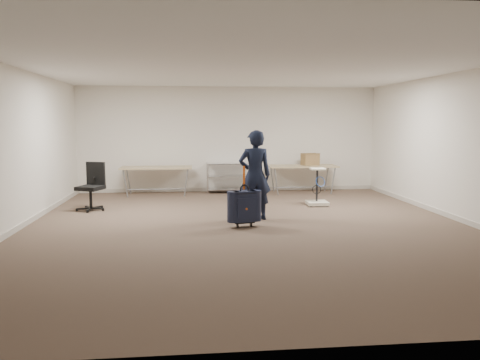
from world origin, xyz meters
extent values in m
plane|color=#4D3E2E|center=(0.00, 0.00, 0.00)|extent=(9.00, 9.00, 0.00)
plane|color=white|center=(0.00, 4.50, 1.40)|extent=(8.00, 0.00, 8.00)
plane|color=white|center=(0.00, -4.50, 1.40)|extent=(8.00, 0.00, 8.00)
plane|color=white|center=(-4.00, 0.00, 1.40)|extent=(0.00, 9.00, 9.00)
plane|color=white|center=(4.00, 0.00, 1.40)|extent=(0.00, 9.00, 9.00)
plane|color=white|center=(0.00, 0.00, 2.80)|extent=(8.00, 8.00, 0.00)
cube|color=beige|center=(0.00, 4.49, 0.05)|extent=(8.00, 0.02, 0.10)
cube|color=beige|center=(-3.99, 0.00, 0.05)|extent=(0.02, 9.00, 0.10)
cube|color=beige|center=(3.99, 0.00, 0.05)|extent=(0.02, 9.00, 0.10)
cube|color=tan|center=(-1.90, 3.95, 0.71)|extent=(1.80, 0.75, 0.03)
cylinder|color=gray|center=(-1.90, 3.95, 0.15)|extent=(1.50, 0.02, 0.02)
cylinder|color=gray|center=(-2.65, 3.65, 0.35)|extent=(0.13, 0.04, 0.69)
cylinder|color=gray|center=(-1.15, 3.65, 0.35)|extent=(0.13, 0.04, 0.69)
cylinder|color=gray|center=(-2.65, 4.25, 0.35)|extent=(0.13, 0.04, 0.69)
cylinder|color=gray|center=(-1.15, 4.25, 0.35)|extent=(0.13, 0.04, 0.69)
cube|color=tan|center=(1.90, 3.95, 0.71)|extent=(1.80, 0.75, 0.03)
cylinder|color=gray|center=(1.90, 3.95, 0.15)|extent=(1.50, 0.02, 0.02)
cylinder|color=gray|center=(1.15, 3.65, 0.35)|extent=(0.13, 0.04, 0.69)
cylinder|color=gray|center=(2.65, 3.65, 0.35)|extent=(0.13, 0.04, 0.69)
cylinder|color=gray|center=(1.15, 4.25, 0.35)|extent=(0.13, 0.04, 0.69)
cylinder|color=gray|center=(2.65, 4.25, 0.35)|extent=(0.13, 0.04, 0.69)
cylinder|color=silver|center=(-0.60, 3.98, 0.40)|extent=(0.02, 0.02, 0.80)
cylinder|color=silver|center=(0.60, 3.98, 0.40)|extent=(0.02, 0.02, 0.80)
cylinder|color=silver|center=(-0.60, 4.42, 0.40)|extent=(0.02, 0.02, 0.80)
cylinder|color=silver|center=(0.60, 4.42, 0.40)|extent=(0.02, 0.02, 0.80)
cube|color=silver|center=(0.00, 4.20, 0.10)|extent=(1.20, 0.45, 0.02)
cube|color=silver|center=(0.00, 4.20, 0.45)|extent=(1.20, 0.45, 0.02)
cube|color=silver|center=(0.00, 4.20, 0.78)|extent=(1.20, 0.45, 0.01)
imported|color=black|center=(0.20, 0.70, 0.86)|extent=(0.64, 0.44, 1.71)
cube|color=black|center=(-0.08, 0.04, 0.38)|extent=(0.44, 0.31, 0.55)
cube|color=black|center=(-0.08, 0.06, 0.09)|extent=(0.39, 0.23, 0.03)
cylinder|color=black|center=(-0.20, 0.02, 0.04)|extent=(0.04, 0.08, 0.07)
cylinder|color=black|center=(0.04, 0.06, 0.04)|extent=(0.04, 0.08, 0.07)
torus|color=black|center=(-0.08, 0.04, 0.68)|extent=(0.17, 0.06, 0.17)
cube|color=#E4560C|center=(-0.08, 0.06, 0.88)|extent=(0.04, 0.01, 0.42)
cylinder|color=black|center=(-3.14, 1.96, 0.05)|extent=(0.61, 0.61, 0.09)
cylinder|color=black|center=(-3.14, 1.96, 0.26)|extent=(0.06, 0.06, 0.41)
cube|color=black|center=(-3.14, 1.96, 0.48)|extent=(0.61, 0.61, 0.08)
cube|color=black|center=(-3.06, 2.17, 0.77)|extent=(0.42, 0.21, 0.49)
cube|color=beige|center=(1.80, 2.06, 0.06)|extent=(0.47, 0.47, 0.07)
cylinder|color=black|center=(1.61, 1.87, 0.02)|extent=(0.06, 0.06, 0.04)
cylinder|color=black|center=(1.80, 2.10, 0.46)|extent=(0.05, 0.05, 0.73)
cube|color=beige|center=(1.80, 2.06, 0.83)|extent=(0.33, 0.29, 0.04)
torus|color=blue|center=(1.84, 1.98, 0.55)|extent=(0.24, 0.10, 0.23)
cube|color=#A1754B|center=(2.12, 4.03, 0.89)|extent=(0.47, 0.39, 0.31)
camera|label=1|loc=(-0.99, -8.08, 1.86)|focal=35.00mm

